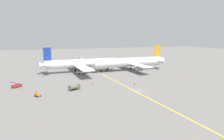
{
  "coord_description": "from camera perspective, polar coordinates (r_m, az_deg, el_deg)",
  "views": [
    {
      "loc": [
        -36.86,
        -64.74,
        21.32
      ],
      "look_at": [
        -0.18,
        28.39,
        4.0
      ],
      "focal_mm": 30.14,
      "sensor_mm": 36.0,
      "label": 1
    }
  ],
  "objects": [
    {
      "name": "airliner_being_pushed",
      "position": [
        123.05,
        5.26,
        2.36
      ],
      "size": [
        52.58,
        40.52,
        16.12
      ],
      "color": "silver",
      "rests_on": "ground"
    },
    {
      "name": "airliner_at_gate_left",
      "position": [
        118.8,
        -9.48,
        1.96
      ],
      "size": [
        49.09,
        49.89,
        15.67
      ],
      "color": "white",
      "rests_on": "ground"
    },
    {
      "name": "taxiway_stripe",
      "position": [
        85.27,
        3.54,
        -4.68
      ],
      "size": [
        3.98,
        119.96,
        0.01
      ],
      "primitive_type": "cube",
      "rotation": [
        0.0,
        0.0,
        0.03
      ],
      "color": "yellow",
      "rests_on": "ground"
    },
    {
      "name": "ground_crew_marshaller_foreground",
      "position": [
        85.82,
        -5.81,
        -4.05
      ],
      "size": [
        0.36,
        0.36,
        1.61
      ],
      "color": "#4C4C51",
      "rests_on": "ground"
    },
    {
      "name": "jet_bridge",
      "position": [
        140.96,
        -9.09,
        2.83
      ],
      "size": [
        5.87,
        17.29,
        6.27
      ],
      "color": "#B7B7BC",
      "rests_on": "ground"
    },
    {
      "name": "gse_fuel_bowser_stubby",
      "position": [
        79.2,
        -11.3,
        -4.99
      ],
      "size": [
        5.22,
        3.91,
        2.4
      ],
      "color": "#666B4C",
      "rests_on": "ground"
    },
    {
      "name": "ground_plane",
      "position": [
        77.49,
        7.89,
        -6.25
      ],
      "size": [
        600.0,
        600.0,
        0.0
      ],
      "primitive_type": "plane",
      "color": "slate"
    },
    {
      "name": "pushback_tug",
      "position": [
        113.6,
        -9.06,
        -0.52
      ],
      "size": [
        9.68,
        3.43,
        2.76
      ],
      "color": "white",
      "rests_on": "ground"
    },
    {
      "name": "gse_gpu_cart_small",
      "position": [
        74.41,
        -21.67,
        -6.91
      ],
      "size": [
        2.48,
        2.63,
        1.9
      ],
      "color": "orange",
      "rests_on": "ground"
    },
    {
      "name": "ground_crew_wing_walker_right",
      "position": [
        86.28,
        6.87,
        -3.93
      ],
      "size": [
        0.44,
        0.39,
        1.76
      ],
      "color": "#2D3351",
      "rests_on": "ground"
    },
    {
      "name": "gse_belt_loader_portside",
      "position": [
        91.36,
        -26.9,
        -4.23
      ],
      "size": [
        4.71,
        3.91,
        3.02
      ],
      "color": "red",
      "rests_on": "ground"
    }
  ]
}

